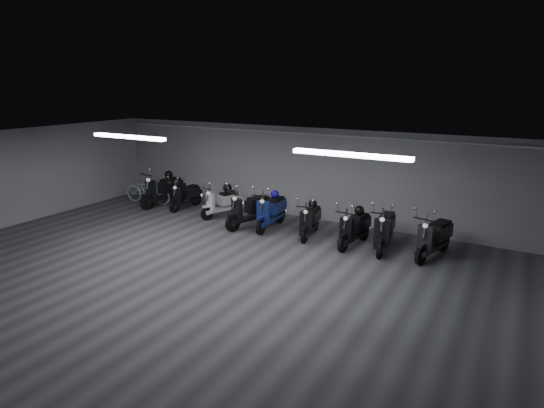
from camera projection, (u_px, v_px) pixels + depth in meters
The scene contains 22 objects.
floor at pixel (201, 273), 10.01m from camera, with size 14.00×10.00×0.01m, color #3A3B3D.
ceiling at pixel (195, 147), 9.27m from camera, with size 14.00×10.00×0.01m, color slate.
back_wall at pixel (301, 173), 13.84m from camera, with size 14.00×0.01×2.80m, color #98989B.
left_wall at pixel (7, 179), 12.99m from camera, with size 0.01×10.00×2.80m, color #98989B.
fluor_strip_left at pixel (129, 137), 11.56m from camera, with size 2.40×0.18×0.08m, color white.
fluor_strip_right at pixel (350, 155), 8.70m from camera, with size 2.40×0.18×0.08m, color white.
conduit at pixel (300, 133), 13.45m from camera, with size 0.05×0.05×13.60m, color white.
scooter_0 at pixel (163, 185), 15.24m from camera, with size 0.65×1.96×1.46m, color black, non-canonical shape.
scooter_1 at pixel (185, 192), 14.89m from camera, with size 0.54×1.61×1.20m, color black, non-canonical shape.
scooter_2 at pixel (222, 198), 14.01m from camera, with size 0.55×1.65×1.23m, color white, non-canonical shape.
scooter_3 at pixel (250, 204), 12.98m from camera, with size 0.62×1.87×1.39m, color black, non-canonical shape.
scooter_4 at pixel (271, 206), 12.87m from camera, with size 0.61×1.83×1.36m, color navy, non-canonical shape.
scooter_5 at pixel (310, 215), 12.19m from camera, with size 0.54×1.63×1.22m, color black, non-canonical shape.
scooter_7 at pixel (354, 223), 11.48m from camera, with size 0.56×1.69×1.26m, color black, non-canonical shape.
scooter_8 at pixel (385, 224), 11.21m from camera, with size 0.62×1.86×1.38m, color black, non-canonical shape.
scooter_9 at pixel (434, 231), 10.69m from camera, with size 0.61×1.82×1.35m, color black, non-canonical shape.
bicycle at pixel (148, 187), 15.60m from camera, with size 0.63×1.79×1.16m, color silver.
helmet_0 at pixel (275, 194), 13.02m from camera, with size 0.24×0.24×0.24m, color #190E9B.
helmet_1 at pixel (359, 210), 11.59m from camera, with size 0.26×0.26×0.26m, color black.
helmet_2 at pixel (227, 188), 14.08m from camera, with size 0.28×0.28×0.28m, color black.
helmet_3 at pixel (313, 204), 12.32m from camera, with size 0.25×0.25×0.25m, color black.
helmet_4 at pixel (169, 175), 15.36m from camera, with size 0.28×0.28×0.28m, color black.
Camera 1 is at (5.95, -7.27, 4.09)m, focal length 29.70 mm.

